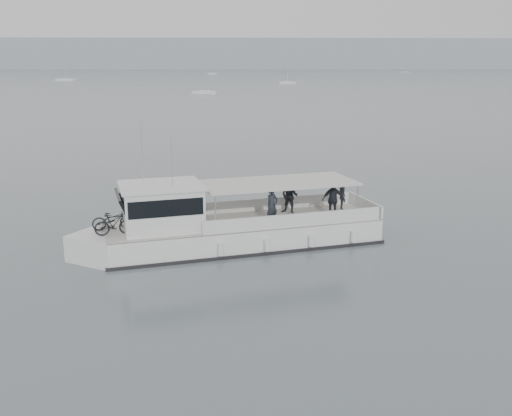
{
  "coord_description": "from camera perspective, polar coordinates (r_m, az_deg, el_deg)",
  "views": [
    {
      "loc": [
        1.24,
        -20.75,
        7.48
      ],
      "look_at": [
        2.13,
        2.03,
        1.6
      ],
      "focal_mm": 40.0,
      "sensor_mm": 36.0,
      "label": 1
    }
  ],
  "objects": [
    {
      "name": "ground",
      "position": [
        22.09,
        -5.36,
        -5.39
      ],
      "size": [
        1400.0,
        1400.0,
        0.0
      ],
      "primitive_type": "plane",
      "color": "#576166",
      "rests_on": "ground"
    },
    {
      "name": "headland",
      "position": [
        580.79,
        -2.45,
        15.1
      ],
      "size": [
        1400.0,
        90.0,
        28.0
      ],
      "primitive_type": "cube",
      "color": "#939EA8",
      "rests_on": "ground"
    },
    {
      "name": "tour_boat",
      "position": [
        23.44,
        -3.85,
        -1.9
      ],
      "size": [
        12.86,
        5.97,
        5.4
      ],
      "rotation": [
        0.0,
        0.0,
        0.26
      ],
      "color": "white",
      "rests_on": "ground"
    },
    {
      "name": "moored_fleet",
      "position": [
        237.73,
        -14.46,
        12.31
      ],
      "size": [
        316.81,
        340.3,
        9.94
      ],
      "color": "white",
      "rests_on": "ground"
    }
  ]
}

